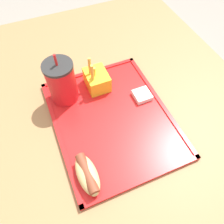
% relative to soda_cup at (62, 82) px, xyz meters
% --- Properties ---
extents(ground_plane, '(8.00, 8.00, 0.00)m').
position_rel_soda_cup_xyz_m(ground_plane, '(-0.08, -0.14, -0.79)').
color(ground_plane, gray).
extents(dining_table, '(1.16, 0.90, 0.71)m').
position_rel_soda_cup_xyz_m(dining_table, '(-0.08, -0.14, -0.43)').
color(dining_table, olive).
rests_on(dining_table, ground_plane).
extents(food_tray, '(0.42, 0.33, 0.01)m').
position_rel_soda_cup_xyz_m(food_tray, '(-0.13, -0.11, -0.07)').
color(food_tray, red).
rests_on(food_tray, dining_table).
extents(soda_cup, '(0.09, 0.09, 0.17)m').
position_rel_soda_cup_xyz_m(soda_cup, '(0.00, 0.00, 0.00)').
color(soda_cup, red).
rests_on(soda_cup, food_tray).
extents(hot_dog_far, '(0.11, 0.05, 0.04)m').
position_rel_soda_cup_xyz_m(hot_dog_far, '(-0.27, 0.02, -0.05)').
color(hot_dog_far, '#DBB270').
rests_on(hot_dog_far, food_tray).
extents(fries_carton, '(0.09, 0.07, 0.11)m').
position_rel_soda_cup_xyz_m(fries_carton, '(0.01, -0.11, -0.04)').
color(fries_carton, gold).
rests_on(fries_carton, food_tray).
extents(sauce_cup_mayo, '(0.05, 0.05, 0.02)m').
position_rel_soda_cup_xyz_m(sauce_cup_mayo, '(-0.09, -0.22, -0.06)').
color(sauce_cup_mayo, silver).
rests_on(sauce_cup_mayo, food_tray).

